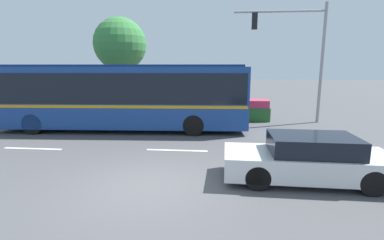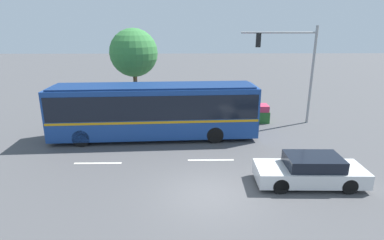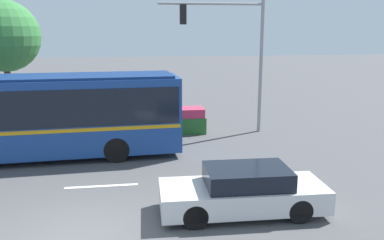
# 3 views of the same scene
# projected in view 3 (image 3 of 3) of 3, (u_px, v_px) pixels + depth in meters

# --- Properties ---
(ground_plane) EXTENTS (140.00, 140.00, 0.00)m
(ground_plane) POSITION_uv_depth(u_px,v_px,m) (78.00, 238.00, 10.07)
(ground_plane) COLOR #4C4C4F
(city_bus) EXTENTS (12.52, 3.24, 3.33)m
(city_bus) POSITION_uv_depth(u_px,v_px,m) (22.00, 113.00, 15.82)
(city_bus) COLOR navy
(city_bus) RESTS_ON ground
(sedan_foreground) EXTENTS (4.69, 1.89, 1.34)m
(sedan_foreground) POSITION_uv_depth(u_px,v_px,m) (243.00, 191.00, 11.32)
(sedan_foreground) COLOR silver
(sedan_foreground) RESTS_ON ground
(traffic_light_pole) EXTENTS (5.15, 0.24, 6.75)m
(traffic_light_pole) POSITION_uv_depth(u_px,v_px,m) (238.00, 44.00, 19.54)
(traffic_light_pole) COLOR gray
(traffic_light_pole) RESTS_ON ground
(flowering_hedge) EXTENTS (6.25, 1.17, 1.26)m
(flowering_hedge) POSITION_uv_depth(u_px,v_px,m) (143.00, 122.00, 19.97)
(flowering_hedge) COLOR #286028
(flowering_hedge) RESTS_ON ground
(street_tree_left) EXTENTS (3.61, 3.61, 6.59)m
(street_tree_left) POSITION_uv_depth(u_px,v_px,m) (4.00, 36.00, 20.27)
(street_tree_left) COLOR brown
(street_tree_left) RESTS_ON ground
(lane_stripe_near) EXTENTS (2.40, 0.16, 0.01)m
(lane_stripe_near) POSITION_uv_depth(u_px,v_px,m) (102.00, 186.00, 13.37)
(lane_stripe_near) COLOR silver
(lane_stripe_near) RESTS_ON ground
(lane_stripe_far) EXTENTS (2.40, 0.16, 0.01)m
(lane_stripe_far) POSITION_uv_depth(u_px,v_px,m) (224.00, 180.00, 13.92)
(lane_stripe_far) COLOR silver
(lane_stripe_far) RESTS_ON ground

